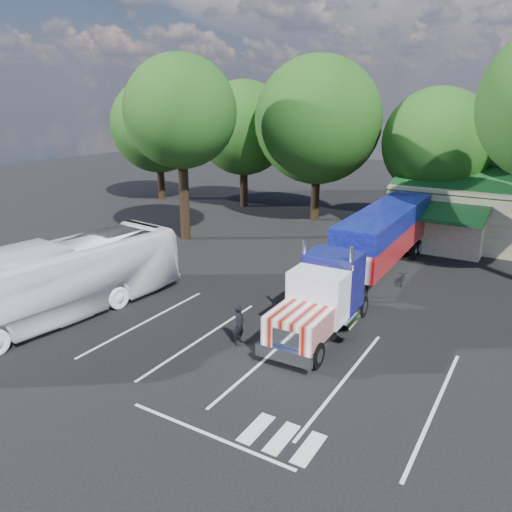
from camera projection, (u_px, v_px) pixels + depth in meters
The scene contains 11 objects.
ground at pixel (271, 293), 26.09m from camera, with size 120.00×120.00×0.00m, color black.
tree_row_a at pixel (158, 126), 48.20m from camera, with size 9.00×9.00×11.68m.
tree_row_b at pixel (243, 128), 44.84m from camera, with size 8.40×8.40×11.35m.
tree_row_c at pixel (318, 120), 39.33m from camera, with size 10.00×10.00×13.05m.
tree_row_d at pixel (438, 143), 36.40m from camera, with size 8.00×8.00×10.60m.
tree_near_left at pixel (180, 112), 33.48m from camera, with size 7.60×7.60×12.65m.
semi_truck at pixel (372, 245), 26.57m from camera, with size 3.13×19.01×3.97m.
woman at pixel (239, 324), 20.51m from camera, with size 0.63×0.41×1.73m, color black.
bicycle at pixel (403, 277), 27.25m from camera, with size 0.53×1.52×0.80m, color black.
tour_bus at pixel (52, 282), 22.59m from camera, with size 3.01×12.86×3.58m, color white.
silver_sedan at pixel (451, 242), 33.16m from camera, with size 1.30×3.73×1.23m, color #ADB0B5.
Camera 1 is at (11.85, -21.19, 9.78)m, focal length 35.00 mm.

